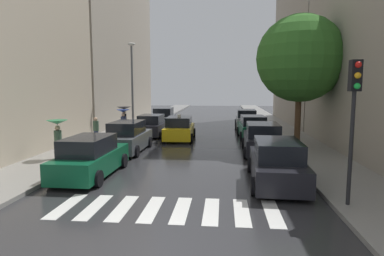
% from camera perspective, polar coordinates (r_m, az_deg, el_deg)
% --- Properties ---
extents(ground_plane, '(28.00, 72.00, 0.04)m').
position_cam_1_polar(ground_plane, '(30.81, 2.29, 0.16)').
color(ground_plane, '#2B2B2D').
extents(sidewalk_left, '(3.00, 72.00, 0.15)m').
position_cam_1_polar(sidewalk_left, '(31.82, -9.47, 0.46)').
color(sidewalk_left, gray).
rests_on(sidewalk_left, ground).
extents(sidewalk_right, '(3.00, 72.00, 0.15)m').
position_cam_1_polar(sidewalk_right, '(31.13, 14.33, 0.19)').
color(sidewalk_right, gray).
rests_on(sidewalk_right, ground).
extents(crosswalk_stripes, '(6.75, 2.20, 0.01)m').
position_cam_1_polar(crosswalk_stripes, '(10.27, -4.43, -13.85)').
color(crosswalk_stripes, silver).
rests_on(crosswalk_stripes, ground).
extents(building_left_mid, '(6.00, 19.53, 23.65)m').
position_cam_1_polar(building_left_mid, '(37.02, -15.64, 19.52)').
color(building_left_mid, '#9E9384').
rests_on(building_left_mid, ground).
extents(building_right_mid, '(6.00, 16.28, 23.99)m').
position_cam_1_polar(building_right_mid, '(36.99, 21.18, 19.59)').
color(building_right_mid, '#9E9384').
rests_on(building_right_mid, ground).
extents(parked_car_left_nearest, '(2.02, 4.64, 1.68)m').
position_cam_1_polar(parked_car_left_nearest, '(14.30, -17.10, -4.90)').
color(parked_car_left_nearest, '#0C4C2D').
rests_on(parked_car_left_nearest, ground).
extents(parked_car_left_second, '(2.01, 4.58, 1.76)m').
position_cam_1_polar(parked_car_left_second, '(19.18, -11.00, -1.64)').
color(parked_car_left_second, '#474C51').
rests_on(parked_car_left_second, ground).
extents(parked_car_left_third, '(2.08, 4.16, 1.62)m').
position_cam_1_polar(parked_car_left_third, '(25.18, -6.97, 0.35)').
color(parked_car_left_third, black).
rests_on(parked_car_left_third, ground).
extents(parked_car_left_fourth, '(2.13, 4.77, 1.80)m').
position_cam_1_polar(parked_car_left_fourth, '(30.64, -4.87, 1.71)').
color(parked_car_left_fourth, '#474C51').
rests_on(parked_car_left_fourth, ground).
extents(parked_car_right_nearest, '(2.19, 4.82, 1.70)m').
position_cam_1_polar(parked_car_right_nearest, '(13.01, 14.44, -5.93)').
color(parked_car_right_nearest, black).
rests_on(parked_car_right_nearest, ground).
extents(parked_car_right_second, '(2.24, 4.69, 1.71)m').
position_cam_1_polar(parked_car_right_second, '(18.66, 12.05, -1.96)').
color(parked_car_right_second, black).
rests_on(parked_car_right_second, ground).
extents(parked_car_right_third, '(2.17, 4.40, 1.64)m').
position_cam_1_polar(parked_car_right_third, '(24.31, 10.43, 0.07)').
color(parked_car_right_third, '#0C4C2D').
rests_on(parked_car_right_third, ground).
extents(parked_car_right_fourth, '(2.13, 4.46, 1.67)m').
position_cam_1_polar(parked_car_right_fourth, '(30.38, 9.37, 1.49)').
color(parked_car_right_fourth, '#B2B7BF').
rests_on(parked_car_right_fourth, ground).
extents(taxi_midroad, '(2.17, 4.39, 1.81)m').
position_cam_1_polar(taxi_midroad, '(23.19, -2.19, -0.16)').
color(taxi_midroad, yellow).
rests_on(taxi_midroad, ground).
extents(pedestrian_foreground, '(1.09, 1.09, 2.08)m').
position_cam_1_polar(pedestrian_foreground, '(25.22, -11.67, 2.41)').
color(pedestrian_foreground, '#38513D').
rests_on(pedestrian_foreground, sidewalk_left).
extents(pedestrian_near_tree, '(0.36, 0.36, 1.64)m').
position_cam_1_polar(pedestrian_near_tree, '(21.86, -16.25, -0.25)').
color(pedestrian_near_tree, navy).
rests_on(pedestrian_near_tree, sidewalk_left).
extents(pedestrian_by_kerb, '(0.99, 0.99, 1.92)m').
position_cam_1_polar(pedestrian_by_kerb, '(17.55, -22.19, -0.44)').
color(pedestrian_by_kerb, gray).
rests_on(pedestrian_by_kerb, sidewalk_left).
extents(pedestrian_far_side, '(0.93, 0.93, 1.93)m').
position_cam_1_polar(pedestrian_far_side, '(24.36, -11.81, 1.83)').
color(pedestrian_far_side, '#38513D').
rests_on(pedestrian_far_side, sidewalk_left).
extents(street_tree_right, '(5.17, 5.17, 7.80)m').
position_cam_1_polar(street_tree_right, '(21.02, 18.17, 11.30)').
color(street_tree_right, '#513823').
rests_on(street_tree_right, sidewalk_right).
extents(traffic_light_right_corner, '(0.30, 0.42, 4.30)m').
position_cam_1_polar(traffic_light_right_corner, '(10.69, 26.20, 4.28)').
color(traffic_light_right_corner, black).
rests_on(traffic_light_right_corner, sidewalk_right).
extents(lamp_post_left, '(0.60, 0.28, 6.99)m').
position_cam_1_polar(lamp_post_left, '(26.79, -10.30, 8.02)').
color(lamp_post_left, '#595B60').
rests_on(lamp_post_left, sidewalk_left).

